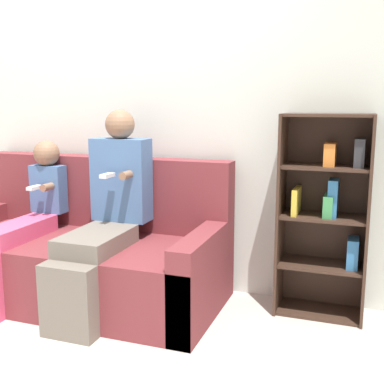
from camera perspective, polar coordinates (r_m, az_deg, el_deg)
The scene contains 6 objects.
ground_plane at distance 3.05m, azimuth -16.32°, elevation -15.81°, with size 14.00×14.00×0.00m, color #BCB2A8.
back_wall at distance 3.61m, azimuth -7.75°, elevation 9.55°, with size 10.00×0.06×2.55m.
couch at distance 3.42m, azimuth -12.76°, elevation -7.24°, with size 1.93×0.89×0.95m.
adult_seated at distance 3.12m, azimuth -10.20°, elevation -2.24°, with size 0.39×0.83×1.29m.
child_seated at distance 3.45m, azimuth -19.49°, elevation -3.26°, with size 0.25×0.86×1.07m.
bookshelf at distance 3.12m, azimuth 15.61°, elevation -2.25°, with size 0.54×0.31×1.27m.
Camera 1 is at (1.66, -2.18, 1.33)m, focal length 45.00 mm.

